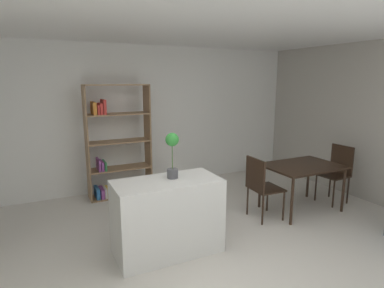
{
  "coord_description": "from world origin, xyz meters",
  "views": [
    {
      "loc": [
        -1.63,
        -2.84,
        2.08
      ],
      "look_at": [
        0.23,
        0.98,
        1.22
      ],
      "focal_mm": 29.83,
      "sensor_mm": 36.0,
      "label": 1
    }
  ],
  "objects_px": {
    "potted_plant_on_island": "(172,151)",
    "dining_chair_island_side": "(261,183)",
    "kitchen_island": "(167,217)",
    "open_bookshelf": "(114,144)",
    "dining_table": "(302,169)",
    "dining_chair_window_side": "(337,169)"
  },
  "relations": [
    {
      "from": "open_bookshelf",
      "to": "dining_chair_window_side",
      "type": "relative_size",
      "value": 2.04
    },
    {
      "from": "potted_plant_on_island",
      "to": "dining_table",
      "type": "distance_m",
      "value": 2.4
    },
    {
      "from": "dining_table",
      "to": "dining_chair_window_side",
      "type": "xyz_separation_m",
      "value": [
        0.82,
        0.0,
        -0.09
      ]
    },
    {
      "from": "potted_plant_on_island",
      "to": "open_bookshelf",
      "type": "distance_m",
      "value": 2.18
    },
    {
      "from": "dining_chair_window_side",
      "to": "dining_table",
      "type": "bearing_deg",
      "value": -92.3
    },
    {
      "from": "potted_plant_on_island",
      "to": "dining_table",
      "type": "relative_size",
      "value": 0.46
    },
    {
      "from": "open_bookshelf",
      "to": "dining_table",
      "type": "relative_size",
      "value": 1.68
    },
    {
      "from": "kitchen_island",
      "to": "open_bookshelf",
      "type": "relative_size",
      "value": 0.63
    },
    {
      "from": "open_bookshelf",
      "to": "dining_chair_island_side",
      "type": "xyz_separation_m",
      "value": [
        1.73,
        -1.93,
        -0.39
      ]
    },
    {
      "from": "dining_chair_island_side",
      "to": "dining_chair_window_side",
      "type": "bearing_deg",
      "value": -87.1
    },
    {
      "from": "potted_plant_on_island",
      "to": "dining_chair_island_side",
      "type": "bearing_deg",
      "value": 8.06
    },
    {
      "from": "kitchen_island",
      "to": "dining_chair_island_side",
      "type": "relative_size",
      "value": 1.33
    },
    {
      "from": "dining_chair_window_side",
      "to": "dining_chair_island_side",
      "type": "relative_size",
      "value": 1.03
    },
    {
      "from": "dining_table",
      "to": "dining_chair_island_side",
      "type": "relative_size",
      "value": 1.25
    },
    {
      "from": "potted_plant_on_island",
      "to": "dining_chair_window_side",
      "type": "bearing_deg",
      "value": 3.88
    },
    {
      "from": "dining_chair_window_side",
      "to": "dining_chair_island_side",
      "type": "xyz_separation_m",
      "value": [
        -1.63,
        0.0,
        -0.01
      ]
    },
    {
      "from": "potted_plant_on_island",
      "to": "open_bookshelf",
      "type": "xyz_separation_m",
      "value": [
        -0.23,
        2.14,
        -0.29
      ]
    },
    {
      "from": "open_bookshelf",
      "to": "dining_chair_window_side",
      "type": "xyz_separation_m",
      "value": [
        3.37,
        -1.93,
        -0.38
      ]
    },
    {
      "from": "kitchen_island",
      "to": "dining_chair_window_side",
      "type": "relative_size",
      "value": 1.29
    },
    {
      "from": "dining_table",
      "to": "dining_chair_island_side",
      "type": "bearing_deg",
      "value": 179.64
    },
    {
      "from": "kitchen_island",
      "to": "potted_plant_on_island",
      "type": "distance_m",
      "value": 0.8
    },
    {
      "from": "potted_plant_on_island",
      "to": "open_bookshelf",
      "type": "height_order",
      "value": "open_bookshelf"
    }
  ]
}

